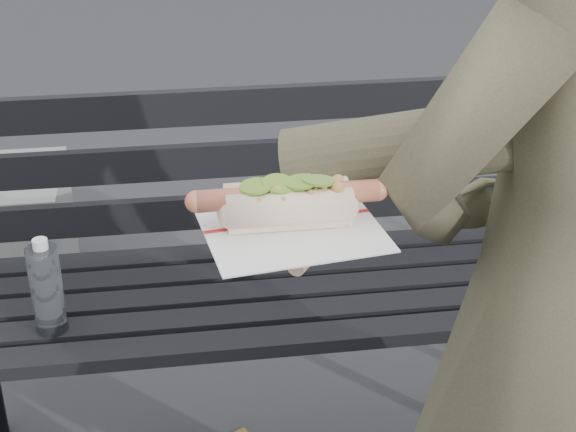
# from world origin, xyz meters

# --- Properties ---
(park_bench) EXTENTS (1.50, 0.44, 0.88)m
(park_bench) POSITION_xyz_m (0.04, 0.90, 0.52)
(park_bench) COLOR black
(park_bench) RESTS_ON ground
(person) EXTENTS (0.71, 0.58, 1.67)m
(person) POSITION_xyz_m (0.37, 0.14, 0.84)
(person) COLOR #47432F
(person) RESTS_ON ground
(held_hotdog) EXTENTS (0.62, 0.30, 0.20)m
(held_hotdog) POSITION_xyz_m (0.17, 0.11, 1.10)
(held_hotdog) COLOR #47432F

